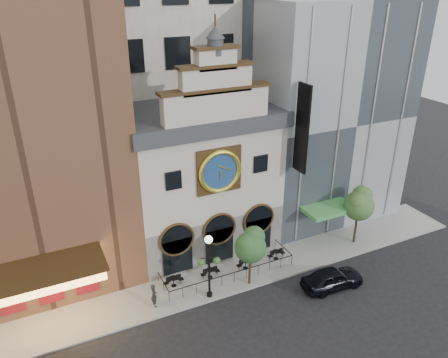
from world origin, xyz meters
TOP-DOWN VIEW (x-y plane):
  - ground at (0.00, 0.00)m, footprint 120.00×120.00m
  - sidewalk at (0.00, 2.50)m, footprint 44.00×5.00m
  - clock_building at (0.00, 7.82)m, footprint 12.60×8.78m
  - theater_building at (-13.00, 9.96)m, footprint 14.00×15.60m
  - retail_building at (12.99, 9.99)m, footprint 14.00×14.40m
  - cafe_railing at (0.00, 2.50)m, footprint 10.60×2.60m
  - bistro_0 at (-4.41, 2.77)m, footprint 1.58×0.68m
  - bistro_1 at (-1.46, 2.52)m, footprint 1.58×0.68m
  - bistro_2 at (1.62, 2.37)m, footprint 1.58×0.68m
  - bistro_3 at (4.56, 2.43)m, footprint 1.58×0.68m
  - car_right at (6.59, -2.39)m, footprint 4.98×2.23m
  - pedestrian at (-6.38, 1.27)m, footprint 0.50×0.72m
  - lamppost at (-2.39, 0.53)m, footprint 1.64×0.81m
  - tree_left at (1.03, 0.59)m, footprint 2.48×2.39m
  - tree_right at (12.29, 1.72)m, footprint 2.74×2.63m

SIDE VIEW (x-z plane):
  - ground at x=0.00m, z-range 0.00..0.00m
  - sidewalk at x=0.00m, z-range 0.00..0.15m
  - cafe_railing at x=0.00m, z-range 0.15..1.05m
  - bistro_0 at x=-4.41m, z-range 0.16..1.06m
  - bistro_1 at x=-1.46m, z-range 0.16..1.06m
  - bistro_2 at x=1.62m, z-range 0.16..1.06m
  - bistro_3 at x=4.56m, z-range 0.16..1.06m
  - car_right at x=6.59m, z-range 0.00..1.66m
  - pedestrian at x=-6.38m, z-range 0.15..2.04m
  - lamppost at x=-2.39m, z-range 0.77..6.00m
  - tree_left at x=1.03m, z-range 1.26..6.04m
  - tree_right at x=12.29m, z-range 1.38..6.65m
  - clock_building at x=0.00m, z-range -2.64..16.01m
  - retail_building at x=12.99m, z-range 0.14..20.14m
  - theater_building at x=-13.00m, z-range 0.10..25.10m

